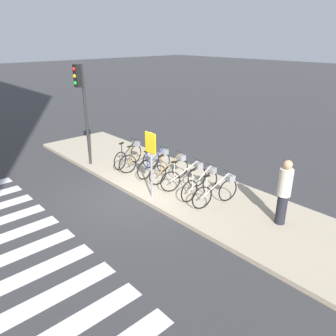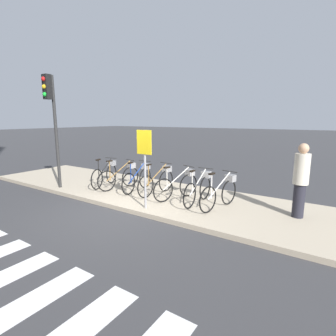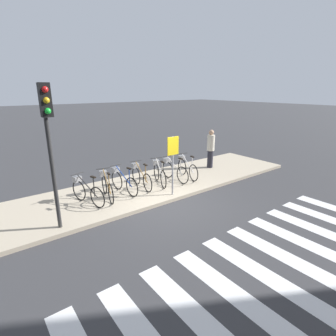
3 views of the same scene
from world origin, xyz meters
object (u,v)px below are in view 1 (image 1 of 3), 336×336
object	(u,v)px
parked_bicycle_4	(187,176)
traffic_light	(81,95)
sign_post	(151,154)
parked_bicycle_0	(130,154)
parked_bicycle_3	(171,168)
parked_bicycle_2	(156,163)
pedestrian	(284,191)
parked_bicycle_5	(202,183)
parked_bicycle_1	(142,159)
parked_bicycle_6	(218,190)

from	to	relation	value
parked_bicycle_4	traffic_light	bearing A→B (deg)	-162.66
traffic_light	sign_post	distance (m)	3.93
parked_bicycle_0	parked_bicycle_3	size ratio (longest dim) A/B	0.97
parked_bicycle_2	pedestrian	xyz separation A→B (m)	(4.63, 0.27, 0.48)
parked_bicycle_2	parked_bicycle_5	distance (m)	2.21
parked_bicycle_3	sign_post	distance (m)	1.66
parked_bicycle_1	traffic_light	world-z (taller)	traffic_light
parked_bicycle_2	parked_bicycle_5	world-z (taller)	same
parked_bicycle_0	parked_bicycle_2	bearing A→B (deg)	5.90
parked_bicycle_5	traffic_light	world-z (taller)	traffic_light
parked_bicycle_2	sign_post	bearing A→B (deg)	-44.83
parked_bicycle_3	parked_bicycle_6	distance (m)	2.11
parked_bicycle_1	traffic_light	size ratio (longest dim) A/B	0.44
parked_bicycle_1	sign_post	bearing A→B (deg)	-30.50
parked_bicycle_5	pedestrian	distance (m)	2.49
parked_bicycle_2	parked_bicycle_6	world-z (taller)	same
parked_bicycle_1	parked_bicycle_4	world-z (taller)	same
parked_bicycle_3	parked_bicycle_4	size ratio (longest dim) A/B	1.05
parked_bicycle_3	parked_bicycle_5	world-z (taller)	same
parked_bicycle_2	parked_bicycle_1	bearing A→B (deg)	-169.53
parked_bicycle_3	pedestrian	distance (m)	3.92
parked_bicycle_4	parked_bicycle_1	bearing A→B (deg)	-177.88
parked_bicycle_0	parked_bicycle_6	xyz separation A→B (m)	(4.22, 0.03, 0.00)
parked_bicycle_0	parked_bicycle_5	world-z (taller)	same
parked_bicycle_0	parked_bicycle_5	bearing A→B (deg)	1.17
parked_bicycle_2	pedestrian	distance (m)	4.66
parked_bicycle_3	parked_bicycle_5	bearing A→B (deg)	-3.95
parked_bicycle_4	sign_post	xyz separation A→B (m)	(-0.28, -1.20, 0.94)
parked_bicycle_4	pedestrian	xyz separation A→B (m)	(3.10, 0.31, 0.48)
parked_bicycle_0	parked_bicycle_5	size ratio (longest dim) A/B	0.97
parked_bicycle_6	parked_bicycle_0	bearing A→B (deg)	-179.65
parked_bicycle_6	parked_bicycle_1	bearing A→B (deg)	-179.90
parked_bicycle_1	parked_bicycle_3	size ratio (longest dim) A/B	0.99
parked_bicycle_1	pedestrian	xyz separation A→B (m)	(5.28, 0.39, 0.48)
parked_bicycle_5	pedestrian	xyz separation A→B (m)	(2.42, 0.34, 0.48)
parked_bicycle_2	parked_bicycle_5	bearing A→B (deg)	-1.76
parked_bicycle_0	traffic_light	xyz separation A→B (m)	(-1.12, -1.15, 2.17)
parked_bicycle_0	sign_post	size ratio (longest dim) A/B	0.77
parked_bicycle_0	parked_bicycle_4	xyz separation A→B (m)	(2.89, 0.10, 0.00)
parked_bicycle_1	sign_post	world-z (taller)	sign_post
parked_bicycle_3	pedestrian	world-z (taller)	pedestrian
parked_bicycle_3	traffic_light	distance (m)	4.11
pedestrian	sign_post	bearing A→B (deg)	-155.84
parked_bicycle_6	pedestrian	size ratio (longest dim) A/B	0.91
parked_bicycle_6	traffic_light	world-z (taller)	traffic_light
parked_bicycle_2	parked_bicycle_5	size ratio (longest dim) A/B	1.00
parked_bicycle_0	parked_bicycle_1	distance (m)	0.71
parked_bicycle_6	traffic_light	distance (m)	5.88
parked_bicycle_1	parked_bicycle_5	bearing A→B (deg)	1.06
traffic_light	sign_post	world-z (taller)	traffic_light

